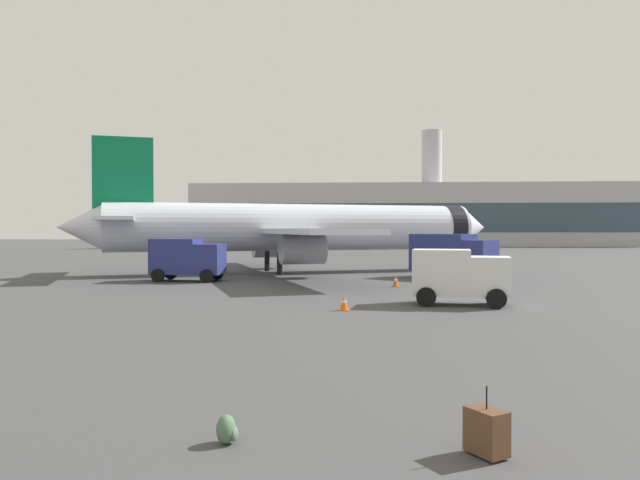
% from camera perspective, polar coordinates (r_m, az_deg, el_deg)
% --- Properties ---
extents(airplane_at_gate, '(34.61, 31.68, 10.50)m').
position_cam_1_polar(airplane_at_gate, '(49.04, -2.47, 1.16)').
color(airplane_at_gate, silver).
rests_on(airplane_at_gate, ground).
extents(airplane_taxiing, '(19.43, 21.22, 7.33)m').
position_cam_1_polar(airplane_taxiing, '(119.89, -16.21, 0.52)').
color(airplane_taxiing, silver).
rests_on(airplane_taxiing, ground).
extents(service_truck, '(4.95, 2.82, 2.90)m').
position_cam_1_polar(service_truck, '(41.98, -12.51, -1.64)').
color(service_truck, navy).
rests_on(service_truck, ground).
extents(fuel_truck, '(6.17, 5.65, 3.20)m').
position_cam_1_polar(fuel_truck, '(44.33, 12.41, -1.29)').
color(fuel_truck, navy).
rests_on(fuel_truck, ground).
extents(cargo_van, '(4.66, 2.92, 2.60)m').
position_cam_1_polar(cargo_van, '(28.82, 13.09, -3.17)').
color(cargo_van, white).
rests_on(cargo_van, ground).
extents(safety_cone_near, '(0.44, 0.44, 0.77)m').
position_cam_1_polar(safety_cone_near, '(53.61, -5.08, -2.36)').
color(safety_cone_near, '#F2590C').
rests_on(safety_cone_near, ground).
extents(safety_cone_mid, '(0.44, 0.44, 0.66)m').
position_cam_1_polar(safety_cone_mid, '(26.33, 2.29, -6.00)').
color(safety_cone_mid, '#F2590C').
rests_on(safety_cone_mid, ground).
extents(safety_cone_far, '(0.44, 0.44, 0.75)m').
position_cam_1_polar(safety_cone_far, '(37.34, 7.19, -3.86)').
color(safety_cone_far, '#F2590C').
rests_on(safety_cone_far, ground).
extents(rolling_suitcase, '(0.69, 0.75, 1.10)m').
position_cam_1_polar(rolling_suitcase, '(10.18, 15.53, -17.10)').
color(rolling_suitcase, brown).
rests_on(rolling_suitcase, ground).
extents(traveller_backpack, '(0.36, 0.40, 0.48)m').
position_cam_1_polar(traveller_backpack, '(10.51, -8.82, -17.38)').
color(traveller_backpack, '#476B4C').
rests_on(traveller_backpack, ground).
extents(terminal_building, '(96.53, 19.43, 25.15)m').
position_cam_1_polar(terminal_building, '(133.79, 9.14, 2.37)').
color(terminal_building, '#B2B2B7').
rests_on(terminal_building, ground).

